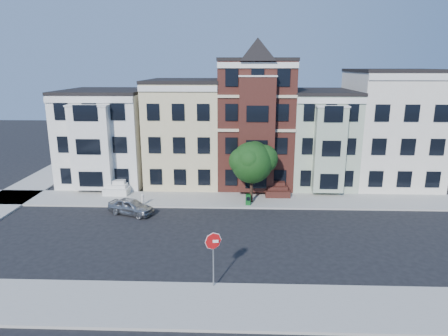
{
  "coord_description": "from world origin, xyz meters",
  "views": [
    {
      "loc": [
        -1.66,
        -25.44,
        11.64
      ],
      "look_at": [
        -2.68,
        3.37,
        4.2
      ],
      "focal_mm": 32.0,
      "sensor_mm": 36.0,
      "label": 1
    }
  ],
  "objects_px": {
    "newspaper_box": "(248,200)",
    "street_tree": "(252,165)",
    "parked_car": "(131,207)",
    "fire_hydrant": "(143,201)",
    "stop_sign": "(213,256)"
  },
  "relations": [
    {
      "from": "newspaper_box",
      "to": "stop_sign",
      "type": "bearing_deg",
      "value": -94.76
    },
    {
      "from": "fire_hydrant",
      "to": "stop_sign",
      "type": "height_order",
      "value": "stop_sign"
    },
    {
      "from": "stop_sign",
      "to": "newspaper_box",
      "type": "bearing_deg",
      "value": 75.09
    },
    {
      "from": "street_tree",
      "to": "parked_car",
      "type": "distance_m",
      "value": 10.54
    },
    {
      "from": "newspaper_box",
      "to": "street_tree",
      "type": "bearing_deg",
      "value": 74.81
    },
    {
      "from": "newspaper_box",
      "to": "parked_car",
      "type": "bearing_deg",
      "value": -162.41
    },
    {
      "from": "newspaper_box",
      "to": "fire_hydrant",
      "type": "height_order",
      "value": "newspaper_box"
    },
    {
      "from": "newspaper_box",
      "to": "stop_sign",
      "type": "xyz_separation_m",
      "value": [
        -2.15,
        -12.94,
        1.28
      ]
    },
    {
      "from": "parked_car",
      "to": "newspaper_box",
      "type": "distance_m",
      "value": 9.69
    },
    {
      "from": "street_tree",
      "to": "fire_hydrant",
      "type": "distance_m",
      "value": 9.73
    },
    {
      "from": "fire_hydrant",
      "to": "stop_sign",
      "type": "xyz_separation_m",
      "value": [
        6.78,
        -12.6,
        1.36
      ]
    },
    {
      "from": "street_tree",
      "to": "stop_sign",
      "type": "xyz_separation_m",
      "value": [
        -2.44,
        -13.74,
        -1.52
      ]
    },
    {
      "from": "street_tree",
      "to": "parked_car",
      "type": "height_order",
      "value": "street_tree"
    },
    {
      "from": "parked_car",
      "to": "newspaper_box",
      "type": "xyz_separation_m",
      "value": [
        9.45,
        2.17,
        -0.04
      ]
    },
    {
      "from": "fire_hydrant",
      "to": "street_tree",
      "type": "bearing_deg",
      "value": 7.04
    }
  ]
}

